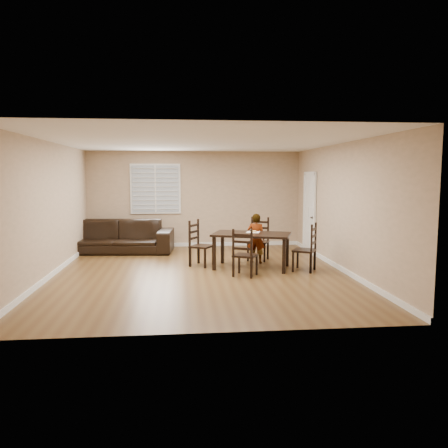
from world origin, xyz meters
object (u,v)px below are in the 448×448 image
at_px(dining_table, 252,237).
at_px(sofa, 117,236).
at_px(chair_far, 243,255).
at_px(child, 256,238).
at_px(chair_right, 310,250).
at_px(chair_left, 197,245).
at_px(donut, 254,231).
at_px(chair_near, 259,240).

distance_m(dining_table, sofa, 3.98).
height_order(chair_far, child, child).
distance_m(chair_right, sofa, 5.19).
xyz_separation_m(chair_left, sofa, (-2.04, 1.89, -0.04)).
xyz_separation_m(donut, sofa, (-3.30, 2.15, -0.37)).
bearing_deg(chair_far, dining_table, -83.00).
bearing_deg(dining_table, chair_right, -0.98).
bearing_deg(dining_table, child, 90.00).
xyz_separation_m(chair_far, child, (0.49, 1.38, 0.14)).
bearing_deg(child, chair_far, 92.25).
xyz_separation_m(chair_right, child, (-0.99, 0.99, 0.11)).
xyz_separation_m(chair_near, chair_far, (-0.65, -1.81, -0.02)).
height_order(child, donut, child).
bearing_deg(chair_left, child, -54.11).
height_order(chair_far, chair_right, chair_right).
relative_size(chair_far, sofa, 0.33).
xyz_separation_m(chair_near, chair_left, (-1.53, -0.56, 0.00)).
height_order(dining_table, chair_far, chair_far).
bearing_deg(chair_near, chair_left, -136.63).
height_order(chair_near, donut, chair_near).
bearing_deg(donut, chair_near, 71.73).
bearing_deg(chair_left, chair_right, -79.69).
distance_m(chair_far, sofa, 4.29).
distance_m(chair_left, chair_right, 2.51).
bearing_deg(chair_near, dining_table, -86.19).
xyz_separation_m(dining_table, child, (0.19, 0.56, -0.11)).
bearing_deg(chair_right, dining_table, -81.03).
height_order(chair_far, chair_left, chair_left).
bearing_deg(chair_right, chair_left, -81.10).
bearing_deg(chair_left, donut, -71.46).
relative_size(chair_left, donut, 9.52).
height_order(chair_near, sofa, chair_near).
xyz_separation_m(chair_near, child, (-0.16, -0.43, 0.11)).
height_order(child, sofa, child).
distance_m(chair_near, chair_right, 1.64).
xyz_separation_m(chair_left, chair_right, (2.36, -0.86, -0.00)).
relative_size(dining_table, chair_right, 1.81).
distance_m(chair_left, child, 1.38).
bearing_deg(chair_far, donut, -83.93).
bearing_deg(child, chair_right, 156.66).
bearing_deg(chair_far, chair_right, -138.25).
xyz_separation_m(dining_table, donut, (0.08, 0.17, 0.11)).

